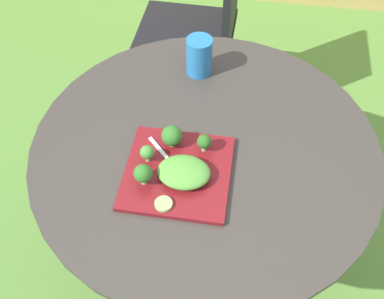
# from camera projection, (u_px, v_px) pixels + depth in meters

# --- Properties ---
(ground_plane) EXTENTS (12.00, 12.00, 0.00)m
(ground_plane) POSITION_uv_depth(u_px,v_px,m) (201.00, 259.00, 1.83)
(ground_plane) COLOR #568438
(patio_table) EXTENTS (0.98, 0.98, 0.74)m
(patio_table) POSITION_uv_depth(u_px,v_px,m) (204.00, 191.00, 1.44)
(patio_table) COLOR #38332D
(patio_table) RESTS_ON ground_plane
(patio_chair) EXTENTS (0.45, 0.45, 0.90)m
(patio_chair) POSITION_uv_depth(u_px,v_px,m) (205.00, 19.00, 1.98)
(patio_chair) COLOR black
(patio_chair) RESTS_ON ground_plane
(salad_plate) EXTENTS (0.28, 0.28, 0.01)m
(salad_plate) POSITION_uv_depth(u_px,v_px,m) (178.00, 172.00, 1.19)
(salad_plate) COLOR maroon
(salad_plate) RESTS_ON patio_table
(drinking_glass) EXTENTS (0.08, 0.08, 0.12)m
(drinking_glass) POSITION_uv_depth(u_px,v_px,m) (199.00, 58.00, 1.41)
(drinking_glass) COLOR #236BA8
(drinking_glass) RESTS_ON patio_table
(fork) EXTENTS (0.12, 0.12, 0.00)m
(fork) POSITION_uv_depth(u_px,v_px,m) (168.00, 159.00, 1.20)
(fork) COLOR silver
(fork) RESTS_ON salad_plate
(lettuce_mound) EXTENTS (0.14, 0.11, 0.04)m
(lettuce_mound) POSITION_uv_depth(u_px,v_px,m) (184.00, 172.00, 1.15)
(lettuce_mound) COLOR #519338
(lettuce_mound) RESTS_ON salad_plate
(broccoli_floret_0) EXTENTS (0.04, 0.04, 0.05)m
(broccoli_floret_0) POSITION_uv_depth(u_px,v_px,m) (147.00, 153.00, 1.18)
(broccoli_floret_0) COLOR #99B770
(broccoli_floret_0) RESTS_ON salad_plate
(broccoli_floret_1) EXTENTS (0.06, 0.06, 0.06)m
(broccoli_floret_1) POSITION_uv_depth(u_px,v_px,m) (172.00, 136.00, 1.21)
(broccoli_floret_1) COLOR #99B770
(broccoli_floret_1) RESTS_ON salad_plate
(broccoli_floret_2) EXTENTS (0.04, 0.04, 0.06)m
(broccoli_floret_2) POSITION_uv_depth(u_px,v_px,m) (204.00, 142.00, 1.20)
(broccoli_floret_2) COLOR #99B770
(broccoli_floret_2) RESTS_ON salad_plate
(broccoli_floret_3) EXTENTS (0.05, 0.05, 0.06)m
(broccoli_floret_3) POSITION_uv_depth(u_px,v_px,m) (143.00, 174.00, 1.13)
(broccoli_floret_3) COLOR #99B770
(broccoli_floret_3) RESTS_ON salad_plate
(cucumber_slice_0) EXTENTS (0.05, 0.05, 0.01)m
(cucumber_slice_0) POSITION_uv_depth(u_px,v_px,m) (163.00, 204.00, 1.11)
(cucumber_slice_0) COLOR #8EB766
(cucumber_slice_0) RESTS_ON salad_plate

